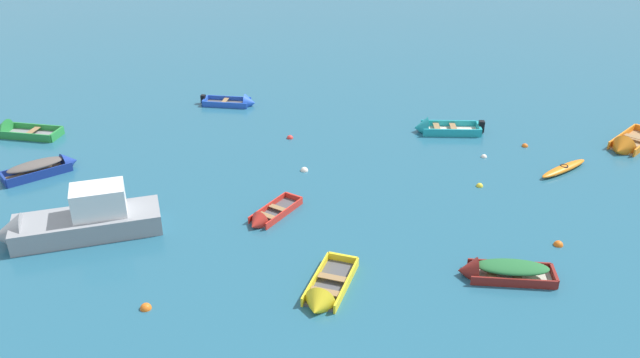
% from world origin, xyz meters
% --- Properties ---
extents(rowboat_red_midfield_right, '(2.73, 3.42, 0.98)m').
position_xyz_m(rowboat_red_midfield_right, '(-2.64, 13.62, 0.16)').
color(rowboat_red_midfield_right, '#4C4C51').
rests_on(rowboat_red_midfield_right, ground_plane).
extents(kayak_orange_foreground_center, '(3.34, 2.62, 0.35)m').
position_xyz_m(kayak_orange_foreground_center, '(13.33, 18.85, 0.17)').
color(kayak_orange_foreground_center, orange).
rests_on(kayak_orange_foreground_center, ground_plane).
extents(rowboat_deep_blue_back_row_right, '(3.83, 3.32, 1.14)m').
position_xyz_m(rowboat_deep_blue_back_row_right, '(-14.80, 18.86, 0.37)').
color(rowboat_deep_blue_back_row_right, '#99754C').
rests_on(rowboat_deep_blue_back_row_right, ground_plane).
extents(rowboat_yellow_far_right, '(2.49, 4.09, 1.26)m').
position_xyz_m(rowboat_yellow_far_right, '(0.06, 7.60, 0.18)').
color(rowboat_yellow_far_right, '#4C4C51').
rests_on(rowboat_yellow_far_right, ground_plane).
extents(rowboat_turquoise_cluster_inner, '(4.31, 1.66, 1.37)m').
position_xyz_m(rowboat_turquoise_cluster_inner, '(7.19, 24.29, 0.23)').
color(rowboat_turquoise_cluster_inner, beige).
rests_on(rowboat_turquoise_cluster_inner, ground_plane).
extents(rowboat_green_outer_right, '(4.41, 2.22, 1.37)m').
position_xyz_m(rowboat_green_outer_right, '(-18.81, 24.07, 0.22)').
color(rowboat_green_outer_right, gray).
rests_on(rowboat_green_outer_right, ground_plane).
extents(motor_launch_grey_center, '(7.53, 3.97, 2.72)m').
position_xyz_m(motor_launch_grey_center, '(-11.11, 12.44, 0.76)').
color(motor_launch_grey_center, gray).
rests_on(motor_launch_grey_center, ground_plane).
extents(rowboat_maroon_distant_center, '(4.06, 1.68, 1.21)m').
position_xyz_m(rowboat_maroon_distant_center, '(7.19, 9.14, 0.32)').
color(rowboat_maroon_distant_center, beige).
rests_on(rowboat_maroon_distant_center, ground_plane).
extents(rowboat_blue_back_row_left, '(3.85, 1.74, 1.18)m').
position_xyz_m(rowboat_blue_back_row_left, '(-5.46, 29.02, 0.18)').
color(rowboat_blue_back_row_left, '#4C4C51').
rests_on(rowboat_blue_back_row_left, ground_plane).
extents(rowboat_orange_near_camera, '(4.21, 4.21, 1.43)m').
position_xyz_m(rowboat_orange_near_camera, '(18.02, 21.73, 0.22)').
color(rowboat_orange_near_camera, '#99754C').
rests_on(rowboat_orange_near_camera, ground_plane).
extents(mooring_buoy_trailing, '(0.37, 0.37, 0.37)m').
position_xyz_m(mooring_buoy_trailing, '(12.16, 22.11, 0.00)').
color(mooring_buoy_trailing, orange).
rests_on(mooring_buoy_trailing, ground_plane).
extents(mooring_buoy_far_field, '(0.42, 0.42, 0.42)m').
position_xyz_m(mooring_buoy_far_field, '(-0.85, 18.97, 0.00)').
color(mooring_buoy_far_field, silver).
rests_on(mooring_buoy_far_field, ground_plane).
extents(mooring_buoy_near_foreground, '(0.39, 0.39, 0.39)m').
position_xyz_m(mooring_buoy_near_foreground, '(-1.79, 23.39, 0.00)').
color(mooring_buoy_near_foreground, red).
rests_on(mooring_buoy_near_foreground, ground_plane).
extents(mooring_buoy_central, '(0.43, 0.43, 0.43)m').
position_xyz_m(mooring_buoy_central, '(10.60, 11.50, 0.00)').
color(mooring_buoy_central, orange).
rests_on(mooring_buoy_central, ground_plane).
extents(mooring_buoy_between_boats_left, '(0.36, 0.36, 0.36)m').
position_xyz_m(mooring_buoy_between_boats_left, '(8.35, 17.10, 0.00)').
color(mooring_buoy_between_boats_left, yellow).
rests_on(mooring_buoy_between_boats_left, ground_plane).
extents(mooring_buoy_between_boats_right, '(0.34, 0.34, 0.34)m').
position_xyz_m(mooring_buoy_between_boats_right, '(9.40, 20.65, 0.00)').
color(mooring_buoy_between_boats_right, silver).
rests_on(mooring_buoy_between_boats_right, ground_plane).
extents(mooring_buoy_midfield, '(0.45, 0.45, 0.45)m').
position_xyz_m(mooring_buoy_midfield, '(-6.78, 7.17, 0.00)').
color(mooring_buoy_midfield, orange).
rests_on(mooring_buoy_midfield, ground_plane).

